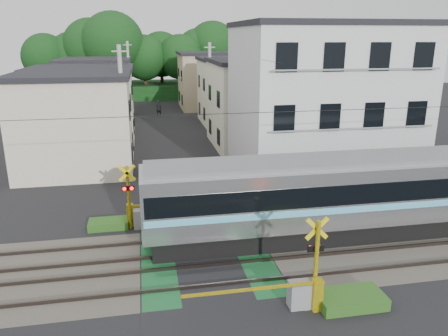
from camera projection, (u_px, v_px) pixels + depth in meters
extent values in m
plane|color=black|center=(207.00, 260.00, 17.20)|extent=(120.00, 120.00, 0.00)
cube|color=#47423A|center=(207.00, 260.00, 17.20)|extent=(120.00, 6.00, 0.00)
cube|color=black|center=(207.00, 260.00, 17.20)|extent=(5.20, 120.00, 0.00)
cube|color=#145126|center=(158.00, 265.00, 16.86)|extent=(1.30, 6.00, 0.00)
cube|color=#145126|center=(254.00, 256.00, 17.54)|extent=(1.30, 6.00, 0.00)
cube|color=#3F3833|center=(215.00, 285.00, 15.39)|extent=(120.00, 0.08, 0.14)
cube|color=#3F3833|center=(209.00, 265.00, 16.71)|extent=(120.00, 0.08, 0.14)
cube|color=#3F3833|center=(205.00, 253.00, 17.65)|extent=(120.00, 0.08, 0.14)
cube|color=#3F3833|center=(200.00, 238.00, 18.97)|extent=(120.00, 0.08, 0.14)
cube|color=black|center=(341.00, 226.00, 19.30)|extent=(16.59, 2.28, 0.86)
cube|color=black|center=(206.00, 240.00, 18.27)|extent=(2.30, 2.11, 0.58)
cube|color=#AEB3B7|center=(344.00, 190.00, 18.81)|extent=(17.28, 2.69, 2.50)
cube|color=black|center=(344.00, 184.00, 18.73)|extent=(17.00, 2.73, 0.85)
cube|color=#5BC3E7|center=(343.00, 198.00, 18.91)|extent=(17.11, 2.72, 0.27)
cube|color=slate|center=(346.00, 160.00, 18.42)|extent=(16.93, 2.20, 0.23)
cube|color=black|center=(141.00, 195.00, 17.19)|extent=(0.10, 2.31, 1.50)
cylinder|color=yellow|center=(316.00, 264.00, 13.91)|extent=(0.14, 0.14, 3.00)
cube|color=yellow|center=(317.00, 229.00, 13.66)|extent=(0.77, 0.05, 0.77)
cube|color=yellow|center=(317.00, 229.00, 13.66)|extent=(0.77, 0.05, 0.77)
cube|color=black|center=(316.00, 249.00, 13.86)|extent=(0.55, 0.05, 0.20)
sphere|color=#FF0C07|center=(310.00, 248.00, 13.89)|extent=(0.16, 0.16, 0.16)
sphere|color=#FF0C07|center=(320.00, 247.00, 13.95)|extent=(0.16, 0.16, 0.16)
cube|color=gray|center=(299.00, 295.00, 14.13)|extent=(0.70, 0.50, 0.90)
cube|color=yellow|center=(317.00, 295.00, 13.95)|extent=(0.30, 0.30, 1.10)
cube|color=yellow|center=(249.00, 290.00, 13.42)|extent=(4.20, 0.08, 0.08)
cylinder|color=yellow|center=(129.00, 198.00, 19.62)|extent=(0.14, 0.14, 3.00)
cube|color=yellow|center=(127.00, 173.00, 19.18)|extent=(0.77, 0.05, 0.77)
cube|color=yellow|center=(127.00, 173.00, 19.18)|extent=(0.77, 0.05, 0.77)
cube|color=black|center=(128.00, 188.00, 19.39)|extent=(0.55, 0.05, 0.20)
sphere|color=#FF0C07|center=(124.00, 189.00, 19.30)|extent=(0.16, 0.16, 0.16)
sphere|color=#FF0C07|center=(132.00, 188.00, 19.36)|extent=(0.16, 0.16, 0.16)
cube|color=gray|center=(141.00, 219.00, 20.02)|extent=(0.70, 0.50, 0.90)
cube|color=yellow|center=(130.00, 215.00, 20.13)|extent=(0.30, 0.30, 1.10)
cube|color=yellow|center=(179.00, 203.00, 20.40)|extent=(4.20, 0.08, 0.08)
cube|color=silver|center=(322.00, 105.00, 26.34)|extent=(10.00, 8.00, 9.00)
cube|color=black|center=(327.00, 24.00, 25.00)|extent=(10.20, 8.16, 0.30)
cube|color=black|center=(282.00, 176.00, 22.76)|extent=(1.10, 0.06, 1.40)
cube|color=black|center=(326.00, 173.00, 23.20)|extent=(1.10, 0.06, 1.40)
cube|color=black|center=(369.00, 171.00, 23.63)|extent=(1.10, 0.06, 1.40)
cube|color=black|center=(410.00, 168.00, 24.06)|extent=(1.10, 0.06, 1.40)
cube|color=gray|center=(349.00, 184.00, 23.38)|extent=(9.00, 0.06, 0.08)
cube|color=black|center=(284.00, 119.00, 21.90)|extent=(1.10, 0.06, 1.40)
cube|color=black|center=(330.00, 117.00, 22.33)|extent=(1.10, 0.06, 1.40)
cube|color=black|center=(374.00, 116.00, 22.76)|extent=(1.10, 0.06, 1.40)
cube|color=black|center=(417.00, 114.00, 23.20)|extent=(1.10, 0.06, 1.40)
cube|color=gray|center=(354.00, 129.00, 22.52)|extent=(9.00, 0.06, 0.08)
cube|color=black|center=(287.00, 57.00, 21.03)|extent=(1.10, 0.06, 1.40)
cube|color=black|center=(334.00, 57.00, 21.46)|extent=(1.10, 0.06, 1.40)
cube|color=black|center=(380.00, 57.00, 21.89)|extent=(1.10, 0.06, 1.40)
cube|color=black|center=(424.00, 56.00, 22.33)|extent=(1.10, 0.06, 1.40)
cube|color=gray|center=(359.00, 69.00, 21.65)|extent=(9.00, 0.06, 0.08)
cube|color=beige|center=(76.00, 124.00, 28.36)|extent=(7.00, 7.00, 6.00)
cube|color=black|center=(71.00, 75.00, 27.44)|extent=(7.35, 7.35, 0.30)
cube|color=black|center=(132.00, 154.00, 27.83)|extent=(0.06, 1.00, 1.20)
cube|color=black|center=(133.00, 141.00, 31.12)|extent=(0.06, 1.00, 1.20)
cube|color=black|center=(130.00, 110.00, 27.02)|extent=(0.06, 1.00, 1.20)
cube|color=black|center=(131.00, 102.00, 30.31)|extent=(0.06, 1.00, 1.20)
cube|color=beige|center=(258.00, 105.00, 34.40)|extent=(7.00, 8.00, 6.50)
cube|color=black|center=(259.00, 61.00, 33.41)|extent=(7.35, 8.40, 0.30)
cube|color=black|center=(218.00, 137.00, 32.46)|extent=(0.06, 1.00, 1.20)
cube|color=black|center=(210.00, 126.00, 36.22)|extent=(0.06, 1.00, 1.20)
cube|color=black|center=(218.00, 99.00, 31.65)|extent=(0.06, 1.00, 1.20)
cube|color=black|center=(210.00, 93.00, 35.41)|extent=(0.06, 1.00, 1.20)
cube|color=beige|center=(84.00, 105.00, 36.76)|extent=(8.00, 7.00, 5.80)
cube|color=black|center=(81.00, 68.00, 35.88)|extent=(8.40, 7.35, 0.30)
cube|color=black|center=(134.00, 126.00, 36.29)|extent=(0.06, 1.00, 1.20)
cube|color=black|center=(134.00, 119.00, 39.59)|extent=(0.06, 1.00, 1.20)
cube|color=black|center=(132.00, 92.00, 35.48)|extent=(0.06, 1.00, 1.20)
cube|color=black|center=(132.00, 88.00, 38.78)|extent=(0.06, 1.00, 1.20)
cube|color=beige|center=(236.00, 92.00, 43.92)|extent=(7.00, 7.00, 6.20)
cube|color=black|center=(236.00, 59.00, 42.98)|extent=(7.35, 7.35, 0.30)
cube|color=black|center=(204.00, 114.00, 42.17)|extent=(0.06, 1.00, 1.20)
cube|color=black|center=(199.00, 108.00, 45.46)|extent=(0.06, 1.00, 1.20)
cube|color=black|center=(204.00, 84.00, 41.36)|extent=(0.06, 1.00, 1.20)
cube|color=black|center=(199.00, 81.00, 44.65)|extent=(0.06, 1.00, 1.20)
cube|color=beige|center=(97.00, 90.00, 46.18)|extent=(7.00, 8.00, 6.00)
cube|color=black|center=(95.00, 60.00, 45.27)|extent=(7.35, 8.40, 0.30)
cube|color=black|center=(132.00, 108.00, 45.41)|extent=(0.06, 1.00, 1.20)
cube|color=black|center=(132.00, 103.00, 49.17)|extent=(0.06, 1.00, 1.20)
cube|color=black|center=(130.00, 81.00, 44.60)|extent=(0.06, 1.00, 1.20)
cube|color=black|center=(131.00, 77.00, 48.36)|extent=(0.06, 1.00, 1.20)
cube|color=tan|center=(213.00, 81.00, 53.18)|extent=(8.00, 7.00, 6.40)
cube|color=black|center=(213.00, 53.00, 52.21)|extent=(8.40, 7.35, 0.30)
cube|color=black|center=(182.00, 100.00, 51.37)|extent=(0.06, 1.00, 1.20)
cube|color=black|center=(179.00, 96.00, 54.66)|extent=(0.06, 1.00, 1.20)
cube|color=black|center=(181.00, 76.00, 50.56)|extent=(0.06, 1.00, 1.20)
cube|color=black|center=(179.00, 73.00, 53.85)|extent=(0.06, 1.00, 1.20)
cube|color=#143D15|center=(156.00, 90.00, 63.95)|extent=(40.00, 10.00, 2.00)
cylinder|color=#332114|center=(49.00, 84.00, 59.98)|extent=(0.50, 0.50, 4.47)
sphere|color=#143D15|center=(46.00, 57.00, 58.94)|extent=(6.26, 6.26, 6.26)
cylinder|color=#332114|center=(76.00, 82.00, 61.27)|extent=(0.50, 0.50, 4.58)
sphere|color=#143D15|center=(73.00, 55.00, 60.21)|extent=(6.41, 6.41, 6.41)
cylinder|color=#332114|center=(94.00, 79.00, 60.66)|extent=(0.50, 0.50, 5.47)
sphere|color=#143D15|center=(91.00, 47.00, 59.40)|extent=(7.66, 7.66, 7.66)
cylinder|color=#332114|center=(115.00, 79.00, 59.15)|extent=(0.50, 0.50, 5.87)
sphere|color=#143D15|center=(113.00, 43.00, 57.79)|extent=(8.22, 8.22, 8.22)
cylinder|color=#332114|center=(127.00, 81.00, 63.50)|extent=(0.50, 0.50, 4.46)
sphere|color=#143D15|center=(125.00, 56.00, 62.47)|extent=(6.25, 6.25, 6.25)
cylinder|color=#332114|center=(146.00, 83.00, 60.81)|extent=(0.50, 0.50, 4.37)
sphere|color=#143D15|center=(144.00, 58.00, 59.79)|extent=(6.12, 6.12, 6.12)
cylinder|color=#332114|center=(162.00, 80.00, 63.98)|extent=(0.50, 0.50, 4.60)
sphere|color=#143D15|center=(161.00, 54.00, 62.91)|extent=(6.44, 6.44, 6.44)
cylinder|color=#332114|center=(181.00, 83.00, 61.73)|extent=(0.50, 0.50, 4.41)
sphere|color=#143D15|center=(180.00, 57.00, 60.71)|extent=(6.17, 6.17, 6.17)
cylinder|color=#332114|center=(199.00, 78.00, 65.44)|extent=(0.50, 0.50, 4.83)
sphere|color=#143D15|center=(198.00, 52.00, 64.32)|extent=(6.77, 6.77, 6.77)
cylinder|color=#332114|center=(213.00, 77.00, 65.41)|extent=(0.50, 0.50, 5.35)
sphere|color=#143D15|center=(213.00, 47.00, 64.17)|extent=(7.49, 7.49, 7.49)
cylinder|color=#332114|center=(236.00, 79.00, 65.91)|extent=(0.50, 0.50, 4.62)
sphere|color=#143D15|center=(236.00, 54.00, 64.84)|extent=(6.47, 6.47, 6.47)
cylinder|color=#332114|center=(256.00, 77.00, 64.30)|extent=(0.50, 0.50, 5.35)
sphere|color=#143D15|center=(256.00, 47.00, 63.06)|extent=(7.48, 7.48, 7.48)
cube|color=black|center=(347.00, 110.00, 17.77)|extent=(60.00, 0.02, 0.02)
cylinder|color=#A5A5A0|center=(123.00, 110.00, 27.67)|extent=(0.26, 0.26, 8.00)
cube|color=#A5A5A0|center=(119.00, 51.00, 26.63)|extent=(0.90, 0.08, 0.08)
cylinder|color=#A5A5A0|center=(210.00, 91.00, 37.38)|extent=(0.26, 0.26, 8.00)
cube|color=#A5A5A0|center=(210.00, 47.00, 36.34)|extent=(0.90, 0.08, 0.08)
cylinder|color=#A5A5A0|center=(129.00, 79.00, 47.43)|extent=(0.26, 0.26, 8.00)
cube|color=#A5A5A0|center=(127.00, 45.00, 46.39)|extent=(0.90, 0.08, 0.08)
cube|color=black|center=(124.00, 50.00, 36.57)|extent=(0.02, 42.00, 0.02)
cube|color=black|center=(207.00, 49.00, 37.81)|extent=(0.02, 42.00, 0.02)
imported|color=#2A2C35|center=(159.00, 108.00, 48.49)|extent=(0.64, 0.43, 1.73)
cube|color=#2D5E1E|center=(350.00, 299.00, 14.31)|extent=(2.20, 1.20, 0.40)
cube|color=#2D5E1E|center=(109.00, 224.00, 20.11)|extent=(1.80, 1.00, 0.36)
cube|color=#2D5E1E|center=(292.00, 217.00, 20.98)|extent=(1.50, 0.90, 0.30)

